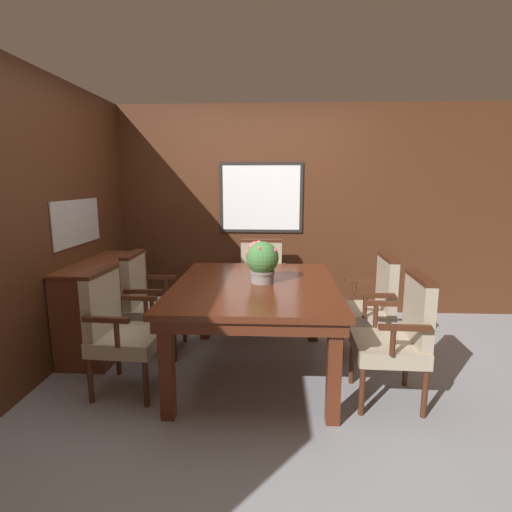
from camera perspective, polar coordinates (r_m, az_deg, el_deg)
ground_plane at (r=3.45m, az=-1.32°, el=-16.56°), size 14.00×14.00×0.00m
wall_back at (r=4.79m, az=0.12°, el=6.42°), size 7.20×0.08×2.45m
wall_left at (r=3.62m, az=-28.62°, el=3.73°), size 0.08×7.20×2.45m
dining_table at (r=3.26m, az=-0.13°, el=-5.55°), size 1.31×1.62×0.76m
chair_left_near at (r=3.21m, az=-18.99°, el=-9.42°), size 0.51×0.57×0.94m
chair_head_far at (r=4.45m, az=0.73°, el=-3.29°), size 0.56×0.49×0.94m
chair_right_far at (r=3.74m, az=16.17°, el=-6.42°), size 0.49×0.56×0.94m
chair_left_far at (r=3.84m, az=-15.14°, el=-5.91°), size 0.49×0.56×0.94m
chair_right_near at (r=3.07m, az=19.73°, el=-10.40°), size 0.49×0.56×0.94m
potted_plant at (r=3.24m, az=0.87°, el=-0.66°), size 0.28×0.27×0.34m
sideboard_cabinet at (r=4.12m, az=-20.64°, el=-6.43°), size 0.47×1.21×0.83m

